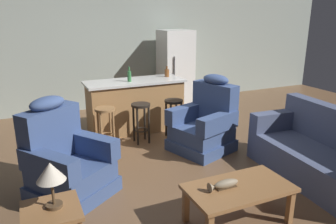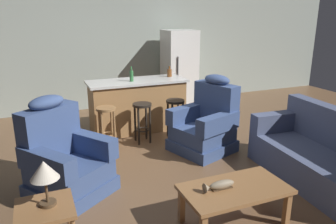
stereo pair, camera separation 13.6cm
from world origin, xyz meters
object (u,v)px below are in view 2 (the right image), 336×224
at_px(table_lamp, 44,172).
at_px(refrigerator, 179,69).
at_px(bar_stool_left, 107,120).
at_px(bottle_tall_green, 169,73).
at_px(kitchen_island, 138,105).
at_px(fish_figurine, 219,185).
at_px(end_table, 46,217).
at_px(couch, 322,157).
at_px(coffee_table, 235,192).
at_px(bar_stool_middle, 142,116).
at_px(recliner_near_island, 206,125).
at_px(bar_stool_right, 175,112).
at_px(bottle_short_amber, 131,76).
at_px(recliner_near_lamp, 65,161).

height_order(table_lamp, refrigerator, refrigerator).
relative_size(bar_stool_left, bottle_tall_green, 3.38).
bearing_deg(table_lamp, kitchen_island, 59.93).
bearing_deg(table_lamp, refrigerator, 53.28).
distance_m(fish_figurine, end_table, 1.65).
bearing_deg(couch, fish_figurine, 13.78).
relative_size(coffee_table, end_table, 1.96).
relative_size(bar_stool_left, bar_stool_middle, 1.00).
distance_m(recliner_near_island, bar_stool_left, 1.61).
bearing_deg(bar_stool_right, recliner_near_island, -71.48).
bearing_deg(recliner_near_island, bottle_tall_green, -107.20).
bearing_deg(bar_stool_right, end_table, -133.44).
xyz_separation_m(kitchen_island, bottle_short_amber, (-0.11, -0.06, 0.57)).
bearing_deg(recliner_near_island, bar_stool_left, -44.53).
relative_size(end_table, refrigerator, 0.32).
distance_m(table_lamp, bar_stool_right, 3.27).
height_order(fish_figurine, recliner_near_island, recliner_near_island).
relative_size(couch, end_table, 3.48).
distance_m(end_table, bar_stool_right, 3.29).
xyz_separation_m(coffee_table, couch, (1.55, 0.34, -0.02)).
height_order(bar_stool_right, bottle_short_amber, bottle_short_amber).
bearing_deg(table_lamp, bottle_tall_green, 51.93).
height_order(coffee_table, recliner_near_island, recliner_near_island).
bearing_deg(bottle_short_amber, fish_figurine, -90.09).
xyz_separation_m(fish_figurine, bar_stool_right, (0.61, 2.50, 0.01)).
bearing_deg(bar_stool_left, kitchen_island, 41.19).
bearing_deg(recliner_near_island, bar_stool_middle, -58.49).
bearing_deg(recliner_near_lamp, bottle_tall_green, 96.24).
relative_size(refrigerator, bottle_tall_green, 8.75).
bearing_deg(recliner_near_island, coffee_table, 50.99).
bearing_deg(kitchen_island, bottle_short_amber, -153.58).
distance_m(bar_stool_right, bottle_short_amber, 1.02).
relative_size(recliner_near_lamp, bottle_short_amber, 4.49).
distance_m(couch, bottle_tall_green, 3.13).
bearing_deg(bar_stool_right, couch, -63.10).
bearing_deg(coffee_table, bottle_tall_green, 78.97).
xyz_separation_m(fish_figurine, bar_stool_left, (-0.60, 2.50, 0.01)).
bearing_deg(end_table, fish_figurine, -3.81).
height_order(table_lamp, bottle_short_amber, bottle_short_amber).
bearing_deg(couch, recliner_near_island, -55.78).
bearing_deg(bottle_short_amber, bar_stool_left, -136.56).
relative_size(bar_stool_right, bottle_short_amber, 2.55).
xyz_separation_m(fish_figurine, recliner_near_lamp, (-1.38, 1.29, -0.04)).
bearing_deg(bar_stool_left, recliner_near_island, -25.72).
bearing_deg(bar_stool_middle, couch, -51.90).
height_order(fish_figurine, bottle_short_amber, bottle_short_amber).
distance_m(couch, recliner_near_island, 1.74).
relative_size(bar_stool_middle, refrigerator, 0.39).
relative_size(fish_figurine, bar_stool_left, 0.50).
distance_m(recliner_near_island, bottle_tall_green, 1.54).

